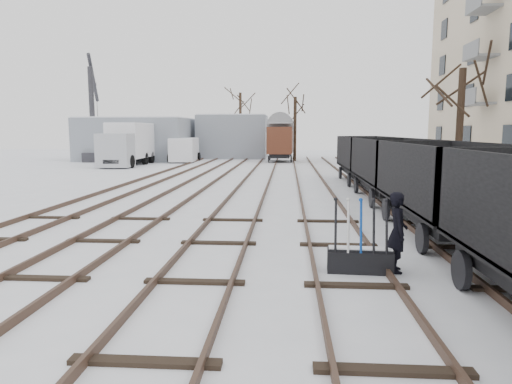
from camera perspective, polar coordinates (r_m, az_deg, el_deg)
ground at (r=8.82m, az=-7.68°, el=-11.26°), size 120.00×120.00×0.00m
tracks at (r=22.08m, az=-0.54°, el=0.46°), size 13.90×52.00×0.16m
shed_left at (r=46.56m, az=-14.56°, el=6.46°), size 10.00×8.00×4.10m
shed_right at (r=48.51m, az=-2.83°, el=6.97°), size 7.00×6.00×4.50m
ground_frame at (r=9.55m, az=12.85°, el=-8.11°), size 1.32×0.50×1.49m
worker at (r=9.66m, az=17.27°, el=-4.82°), size 0.43×0.62×1.64m
freight_wagon_b at (r=13.44m, az=22.48°, el=-0.97°), size 2.47×6.18×2.52m
freight_wagon_c at (r=19.57m, az=16.58°, el=1.84°), size 2.47×6.18×2.52m
freight_wagon_d at (r=25.83m, az=13.51°, el=3.29°), size 2.47×6.18×2.52m
box_van_wagon at (r=42.27m, az=3.06°, el=6.59°), size 2.59×4.68×3.51m
lorry at (r=38.87m, az=-15.79°, el=5.84°), size 2.59×7.70×3.48m
panel_van at (r=42.51m, az=-8.95°, el=5.28°), size 2.50×5.07×2.17m
crane at (r=44.71m, az=-19.57°, el=6.85°), size 2.39×5.76×9.64m
tree_near at (r=21.45m, az=24.06°, el=6.70°), size 0.30×0.30×5.46m
tree_far_left at (r=50.44m, az=-1.96°, el=8.39°), size 0.30×0.30×6.93m
tree_far_right at (r=43.17m, az=4.89°, el=7.83°), size 0.30×0.30×5.95m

